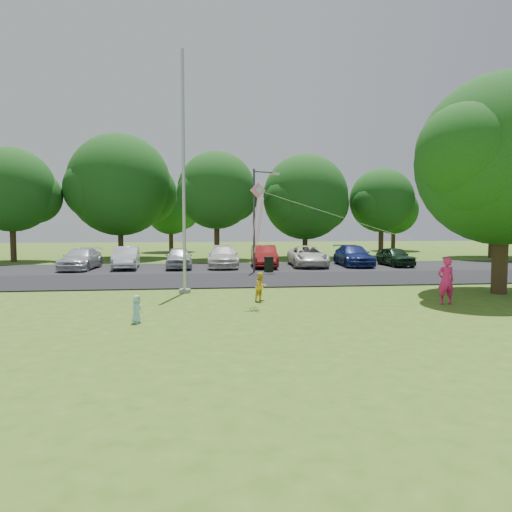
{
  "coord_description": "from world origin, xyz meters",
  "views": [
    {
      "loc": [
        -2.74,
        -14.26,
        2.89
      ],
      "look_at": [
        -0.6,
        4.0,
        1.6
      ],
      "focal_mm": 32.0,
      "sensor_mm": 36.0,
      "label": 1
    }
  ],
  "objects": [
    {
      "name": "park_road",
      "position": [
        0.0,
        9.0,
        0.03
      ],
      "size": [
        60.0,
        6.0,
        0.06
      ],
      "primitive_type": "cube",
      "color": "black",
      "rests_on": "ground"
    },
    {
      "name": "street_lamp",
      "position": [
        0.49,
        12.35,
        3.66
      ],
      "size": [
        1.65,
        0.74,
        6.1
      ],
      "rotation": [
        0.0,
        0.0,
        0.35
      ],
      "color": "#3F3F44",
      "rests_on": "ground"
    },
    {
      "name": "trash_can",
      "position": [
        1.18,
        12.53,
        0.47
      ],
      "size": [
        0.59,
        0.59,
        0.94
      ],
      "rotation": [
        0.0,
        0.0,
        0.02
      ],
      "color": "black",
      "rests_on": "ground"
    },
    {
      "name": "child_blue",
      "position": [
        -4.67,
        -0.8,
        0.41
      ],
      "size": [
        0.41,
        0.48,
        0.83
      ],
      "primitive_type": "imported",
      "rotation": [
        0.0,
        0.0,
        1.14
      ],
      "color": "#99DEEC",
      "rests_on": "ground"
    },
    {
      "name": "flagpole",
      "position": [
        -3.5,
        5.0,
        4.17
      ],
      "size": [
        0.5,
        0.5,
        10.0
      ],
      "color": "#B7BABF",
      "rests_on": "ground"
    },
    {
      "name": "big_tree",
      "position": [
        9.39,
        3.19,
        5.39
      ],
      "size": [
        7.96,
        6.99,
        9.01
      ],
      "rotation": [
        0.0,
        0.0,
        -0.43
      ],
      "color": "#332316",
      "rests_on": "ground"
    },
    {
      "name": "woman",
      "position": [
        5.94,
        1.11,
        0.85
      ],
      "size": [
        0.63,
        0.43,
        1.71
      ],
      "primitive_type": "imported",
      "rotation": [
        0.0,
        0.0,
        3.11
      ],
      "color": "#F22072",
      "rests_on": "ground"
    },
    {
      "name": "ground",
      "position": [
        0.0,
        0.0,
        0.0
      ],
      "size": [
        120.0,
        120.0,
        0.0
      ],
      "primitive_type": "plane",
      "color": "#3C5F19",
      "rests_on": "ground"
    },
    {
      "name": "parking_strip",
      "position": [
        0.0,
        15.5,
        0.03
      ],
      "size": [
        42.0,
        7.0,
        0.06
      ],
      "primitive_type": "cube",
      "color": "black",
      "rests_on": "ground"
    },
    {
      "name": "kite",
      "position": [
        -0.6,
        1.76,
        3.59
      ],
      "size": [
        7.02,
        0.93,
        2.5
      ],
      "rotation": [
        0.0,
        0.0,
        0.2
      ],
      "color": "pink",
      "rests_on": "ground"
    },
    {
      "name": "parked_cars",
      "position": [
        0.12,
        15.48,
        0.75
      ],
      "size": [
        22.4,
        5.26,
        1.44
      ],
      "color": "silver",
      "rests_on": "ground"
    },
    {
      "name": "child_yellow",
      "position": [
        -0.58,
        2.51,
        0.55
      ],
      "size": [
        0.67,
        0.65,
        1.09
      ],
      "primitive_type": "imported",
      "rotation": [
        0.0,
        0.0,
        0.66
      ],
      "color": "yellow",
      "rests_on": "ground"
    },
    {
      "name": "tree_row",
      "position": [
        1.59,
        24.23,
        5.71
      ],
      "size": [
        64.35,
        11.94,
        10.88
      ],
      "color": "#332316",
      "rests_on": "ground"
    },
    {
      "name": "horizon_trees",
      "position": [
        4.06,
        33.88,
        4.3
      ],
      "size": [
        77.46,
        7.2,
        7.02
      ],
      "color": "#332316",
      "rests_on": "ground"
    }
  ]
}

